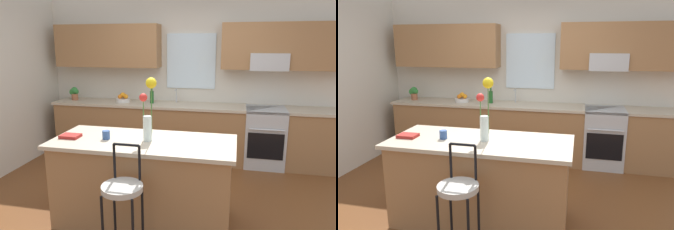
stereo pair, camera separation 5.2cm
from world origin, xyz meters
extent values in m
plane|color=brown|center=(0.00, 0.00, 0.00)|extent=(14.00, 14.00, 0.00)
cube|color=beige|center=(0.00, 2.06, 1.35)|extent=(5.60, 0.12, 2.70)
cube|color=#996B42|center=(-1.40, 1.83, 1.85)|extent=(1.79, 0.34, 0.70)
cube|color=#996B42|center=(1.40, 1.83, 1.85)|extent=(1.79, 0.34, 0.70)
cube|color=silver|center=(0.00, 1.99, 1.60)|extent=(0.81, 0.03, 0.90)
cube|color=#B7BABC|center=(1.22, 1.80, 1.62)|extent=(0.56, 0.36, 0.26)
cube|color=#996B42|center=(0.00, 1.70, 0.44)|extent=(4.50, 0.60, 0.88)
cube|color=#BCAD93|center=(0.00, 1.70, 0.90)|extent=(4.56, 0.64, 0.04)
cube|color=#B7BABC|center=(-0.22, 1.70, 0.85)|extent=(0.54, 0.38, 0.11)
cylinder|color=#B7BABC|center=(-0.22, 1.86, 1.03)|extent=(0.02, 0.02, 0.22)
cylinder|color=#B7BABC|center=(-0.22, 1.80, 1.14)|extent=(0.02, 0.12, 0.02)
cube|color=#B7BABC|center=(1.22, 1.68, 0.46)|extent=(0.60, 0.60, 0.92)
cube|color=black|center=(1.22, 1.38, 0.40)|extent=(0.52, 0.02, 0.40)
cylinder|color=#B7BABC|center=(1.22, 1.35, 0.66)|extent=(0.50, 0.02, 0.02)
cube|color=#996B42|center=(-0.15, -0.30, 0.44)|extent=(1.81, 0.75, 0.88)
cube|color=#BCAD93|center=(-0.15, -0.30, 0.90)|extent=(1.89, 0.83, 0.04)
cylinder|color=black|center=(-0.29, -0.80, 0.33)|extent=(0.02, 0.02, 0.66)
cylinder|color=black|center=(-0.02, -0.80, 0.33)|extent=(0.02, 0.02, 0.66)
cylinder|color=#B2ADA3|center=(-0.15, -0.93, 0.69)|extent=(0.36, 0.36, 0.05)
cylinder|color=black|center=(-0.27, -0.80, 0.87)|extent=(0.02, 0.02, 0.32)
cylinder|color=black|center=(-0.03, -0.80, 0.87)|extent=(0.02, 0.02, 0.32)
cylinder|color=black|center=(-0.15, -0.80, 1.03)|extent=(0.23, 0.02, 0.02)
cylinder|color=silver|center=(-0.10, -0.31, 1.05)|extent=(0.09, 0.09, 0.26)
cylinder|color=#3D722D|center=(-0.06, -0.30, 1.26)|extent=(0.01, 0.01, 0.52)
sphere|color=yellow|center=(-0.06, -0.30, 1.51)|extent=(0.11, 0.11, 0.11)
cylinder|color=#3D722D|center=(-0.14, -0.29, 1.18)|extent=(0.01, 0.01, 0.37)
sphere|color=red|center=(-0.14, -0.29, 1.37)|extent=(0.08, 0.08, 0.08)
cylinder|color=#33518C|center=(-0.54, -0.34, 0.97)|extent=(0.08, 0.08, 0.09)
cube|color=maroon|center=(-0.93, -0.38, 0.94)|extent=(0.20, 0.15, 0.03)
cylinder|color=silver|center=(-1.11, 1.70, 0.95)|extent=(0.24, 0.24, 0.06)
sphere|color=orange|center=(-1.06, 1.70, 1.01)|extent=(0.07, 0.07, 0.07)
sphere|color=orange|center=(-1.10, 1.75, 1.01)|extent=(0.07, 0.07, 0.07)
sphere|color=orange|center=(-1.16, 1.73, 1.01)|extent=(0.07, 0.07, 0.07)
sphere|color=orange|center=(-1.16, 1.67, 1.01)|extent=(0.07, 0.07, 0.07)
sphere|color=orange|center=(-1.11, 1.70, 1.04)|extent=(0.08, 0.08, 0.08)
cylinder|color=#1E5923|center=(-0.60, 1.70, 1.02)|extent=(0.06, 0.06, 0.20)
cylinder|color=#1E5923|center=(-0.60, 1.70, 1.16)|extent=(0.03, 0.03, 0.07)
cylinder|color=black|center=(-0.60, 1.70, 1.20)|extent=(0.03, 0.03, 0.02)
cylinder|color=#9E5B3D|center=(-2.01, 1.70, 0.98)|extent=(0.11, 0.11, 0.11)
sphere|color=#2D7A33|center=(-2.01, 1.70, 1.09)|extent=(0.12, 0.12, 0.12)
sphere|color=#2D7A33|center=(-2.05, 1.71, 1.06)|extent=(0.12, 0.12, 0.12)
sphere|color=#2D7A33|center=(-1.97, 1.69, 1.07)|extent=(0.09, 0.09, 0.09)
camera|label=1|loc=(0.77, -3.27, 1.90)|focal=33.66mm
camera|label=2|loc=(0.82, -3.26, 1.90)|focal=33.66mm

